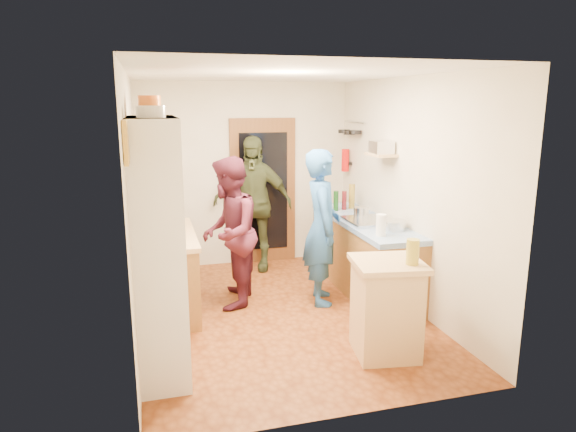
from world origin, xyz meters
name	(u,v)px	position (x,y,z in m)	size (l,w,h in m)	color
floor	(281,314)	(0.00, 0.00, -0.01)	(3.00, 4.00, 0.02)	brown
ceiling	(280,73)	(0.00, 0.00, 2.61)	(3.00, 4.00, 0.02)	silver
wall_back	(245,175)	(0.00, 2.01, 1.30)	(3.00, 0.02, 2.60)	beige
wall_front	(352,251)	(0.00, -2.01, 1.30)	(3.00, 0.02, 2.60)	beige
wall_left	(133,207)	(-1.51, 0.00, 1.30)	(0.02, 4.00, 2.60)	beige
wall_right	(408,193)	(1.51, 0.00, 1.30)	(0.02, 4.00, 2.60)	beige
door_frame	(263,191)	(0.25, 1.97, 1.05)	(0.95, 0.06, 2.10)	brown
door_glass	(264,192)	(0.25, 1.94, 1.05)	(0.70, 0.02, 1.70)	black
hutch_body	(158,246)	(-1.30, -0.80, 1.10)	(0.40, 1.20, 2.20)	silver
hutch_top_shelf	(151,119)	(-1.30, -0.80, 2.18)	(0.40, 1.14, 0.04)	silver
plate_stack	(151,112)	(-1.30, -1.11, 2.25)	(0.22, 0.22, 0.09)	white
orange_pot_a	(150,108)	(-1.30, -0.70, 2.27)	(0.18, 0.18, 0.15)	orange
orange_pot_b	(150,106)	(-1.30, -0.48, 2.29)	(0.20, 0.20, 0.17)	orange
left_counter_base	(168,274)	(-1.20, 0.45, 0.42)	(0.60, 1.40, 0.85)	brown
left_counter_top	(166,235)	(-1.20, 0.45, 0.88)	(0.64, 1.44, 0.05)	tan
toaster	(172,236)	(-1.15, 0.00, 0.98)	(0.22, 0.15, 0.17)	white
kettle	(161,229)	(-1.25, 0.23, 1.00)	(0.18, 0.18, 0.20)	white
orange_bowl	(172,225)	(-1.12, 0.62, 0.95)	(0.21, 0.21, 0.09)	orange
chopping_board	(165,222)	(-1.18, 0.96, 0.91)	(0.30, 0.22, 0.03)	tan
right_counter_base	(363,257)	(1.20, 0.50, 0.42)	(0.60, 2.20, 0.84)	brown
right_counter_top	(364,222)	(1.20, 0.50, 0.87)	(0.62, 2.22, 0.06)	blue
hob	(370,221)	(1.20, 0.32, 0.92)	(0.55, 0.58, 0.04)	silver
pot_on_hob	(361,212)	(1.15, 0.49, 1.00)	(0.18, 0.18, 0.12)	silver
bottle_a	(336,201)	(1.05, 1.10, 1.03)	(0.07, 0.07, 0.26)	#143F14
bottle_b	(344,200)	(1.18, 1.13, 1.03)	(0.06, 0.06, 0.25)	#591419
bottle_c	(352,196)	(1.31, 1.18, 1.07)	(0.08, 0.08, 0.33)	olive
paper_towel	(381,225)	(1.05, -0.29, 1.02)	(0.11, 0.11, 0.24)	white
mixing_bowl	(393,225)	(1.30, -0.07, 0.96)	(0.29, 0.29, 0.11)	silver
island_base	(386,310)	(0.71, -1.16, 0.43)	(0.55, 0.55, 0.86)	tan
island_top	(388,264)	(0.71, -1.16, 0.89)	(0.62, 0.62, 0.05)	tan
cutting_board	(381,261)	(0.67, -1.11, 0.90)	(0.35, 0.28, 0.02)	white
oil_jar	(413,252)	(0.87, -1.31, 1.02)	(0.11, 0.11, 0.23)	#AD9E2D
pan_rail	(354,122)	(1.46, 1.52, 2.05)	(0.02, 0.02, 0.65)	silver
pan_hang_a	(355,132)	(1.40, 1.35, 1.92)	(0.18, 0.18, 0.05)	black
pan_hang_b	(349,133)	(1.40, 1.55, 1.90)	(0.16, 0.16, 0.05)	black
pan_hang_c	(344,131)	(1.40, 1.75, 1.91)	(0.17, 0.17, 0.05)	black
wall_shelf	(381,155)	(1.37, 0.45, 1.70)	(0.26, 0.42, 0.03)	tan
radio	(381,147)	(1.37, 0.45, 1.79)	(0.22, 0.30, 0.15)	silver
ext_bracket	(349,163)	(1.47, 1.70, 1.45)	(0.06, 0.10, 0.04)	black
fire_extinguisher	(345,160)	(1.41, 1.70, 1.50)	(0.11, 0.11, 0.32)	red
picture_frame	(126,142)	(-1.48, -1.55, 2.05)	(0.03, 0.25, 0.30)	gold
person_hob	(325,228)	(0.59, 0.21, 0.90)	(0.66, 0.43, 1.81)	#25579C
person_left	(232,232)	(-0.46, 0.44, 0.87)	(0.84, 0.66, 1.73)	#471725
person_back	(253,204)	(0.04, 1.66, 0.94)	(1.10, 0.46, 1.88)	#343B20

